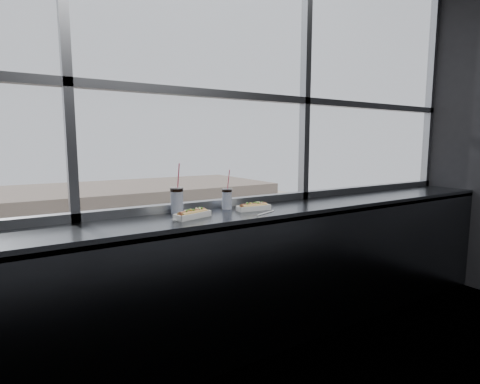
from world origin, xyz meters
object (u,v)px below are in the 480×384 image
hotdog_tray_right (254,207)px  car_near_d (161,355)px  car_near_e (268,321)px  pedestrian_d (137,274)px  soda_cup_left (177,199)px  loose_straw (266,213)px  car_far_c (220,279)px  pedestrian_c (128,281)px  soda_cup_right (227,198)px  tree_center (30,276)px  tree_right (185,242)px  car_far_b (64,313)px  pedestrian_b (7,306)px  wrapper (176,219)px  hotdog_tray_left (193,214)px

hotdog_tray_right → car_near_d: bearing=78.8°
hotdog_tray_right → car_near_e: 23.25m
pedestrian_d → soda_cup_left: bearing=-15.7°
soda_cup_left → loose_straw: bearing=-32.7°
car_far_c → pedestrian_c: car_far_c is taller
soda_cup_left → soda_cup_right: soda_cup_left is taller
pedestrian_d → pedestrian_c: bearing=-51.3°
car_near_e → car_near_d: (-7.38, 0.00, -0.04)m
car_near_d → tree_center: tree_center is taller
tree_center → car_near_d: bearing=-65.3°
hotdog_tray_right → tree_right: (11.86, 28.29, -8.46)m
car_far_b → tree_right: (10.71, 4.00, 2.47)m
soda_cup_left → pedestrian_b: bearing=93.3°
wrapper → loose_straw: bearing=-8.8°
car_near_d → pedestrian_b: pedestrian_b is taller
pedestrian_b → tree_center: (1.58, 0.35, 1.86)m
wrapper → pedestrian_c: bearing=75.7°
soda_cup_left → pedestrian_b: 29.95m
pedestrian_b → tree_right: 14.24m
car_far_c → tree_right: 4.89m
hotdog_tray_right → wrapper: size_ratio=3.20×
loose_straw → hotdog_tray_left: bearing=143.2°
car_far_b → tree_right: size_ratio=1.26×
car_near_e → car_far_b: bearing=46.7°
soda_cup_right → car_near_e: soda_cup_right is taller
soda_cup_right → pedestrian_d: 32.00m
car_near_d → car_near_e: bearing=-85.7°
car_near_e → car_far_b: size_ratio=0.85×
soda_cup_left → loose_straw: 0.67m
hotdog_tray_right → car_far_b: 26.66m
soda_cup_right → hotdog_tray_right: bearing=-48.6°
loose_straw → car_near_d: 20.46m
car_far_b → pedestrian_c: bearing=-56.8°
car_far_c → tree_right: bearing=19.2°
car_far_c → tree_center: (-13.70, 4.00, 1.71)m
soda_cup_left → tree_center: 29.60m
hotdog_tray_left → car_far_b: 26.71m
tree_center → soda_cup_right: bearing=-89.2°
car_near_e → soda_cup_left: bearing=133.5°
car_near_d → pedestrian_c: (1.62, 12.09, -0.02)m
hotdog_tray_left → loose_straw: (0.53, -0.13, -0.02)m
hotdog_tray_left → car_near_d: size_ratio=0.05×
hotdog_tray_left → car_near_d: hotdog_tray_left is taller
car_near_e → car_far_c: car_far_c is taller
hotdog_tray_left → car_far_b: size_ratio=0.04×
car_near_d → pedestrian_d: 13.18m
car_far_b → wrapper: bearing=172.1°
hotdog_tray_left → car_near_e: bearing=34.0°
soda_cup_right → tree_right: soda_cup_right is taller
pedestrian_c → tree_center: 7.38m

